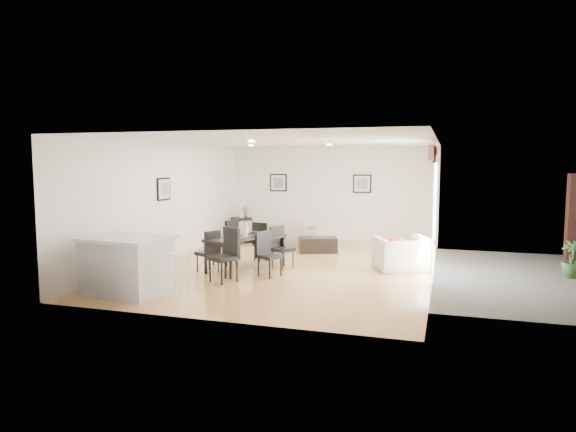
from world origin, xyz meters
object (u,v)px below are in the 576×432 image
(dining_chair_wfar, at_px, (228,239))
(bar_stool, at_px, (177,259))
(armchair, at_px, (402,254))
(dining_chair_head, at_px, (227,251))
(dining_chair_wnear, at_px, (210,249))
(sofa, at_px, (274,232))
(dining_chair_foot, at_px, (262,239))
(dining_table, at_px, (246,240))
(dining_chair_efar, at_px, (280,244))
(side_table, at_px, (241,228))
(coffee_table, at_px, (318,245))
(kitchen_island, at_px, (127,265))
(dining_chair_enear, at_px, (267,251))

(dining_chair_wfar, relative_size, bar_stool, 1.32)
(armchair, relative_size, dining_chair_head, 1.05)
(dining_chair_wnear, xyz_separation_m, dining_chair_wfar, (0.02, 0.86, 0.08))
(sofa, distance_m, armchair, 4.40)
(dining_chair_foot, bearing_deg, armchair, -167.35)
(armchair, relative_size, dining_table, 0.57)
(armchair, xyz_separation_m, dining_table, (-3.13, -0.94, 0.28))
(dining_chair_foot, xyz_separation_m, bar_stool, (-0.23, -3.45, 0.15))
(dining_chair_efar, height_order, side_table, dining_chair_efar)
(coffee_table, height_order, kitchen_island, kitchen_island)
(sofa, xyz_separation_m, dining_chair_head, (0.58, -4.42, 0.24))
(coffee_table, bearing_deg, dining_chair_enear, -116.59)
(dining_chair_wnear, xyz_separation_m, dining_chair_foot, (0.59, 1.51, 0.02))
(armchair, xyz_separation_m, side_table, (-5.00, 3.31, -0.04))
(sofa, relative_size, side_table, 3.78)
(dining_chair_enear, xyz_separation_m, coffee_table, (0.32, 2.92, -0.31))
(armchair, relative_size, side_table, 1.76)
(dining_chair_wfar, height_order, dining_chair_efar, dining_chair_wfar)
(dining_table, height_order, bar_stool, bar_stool)
(dining_chair_wnear, relative_size, dining_chair_wfar, 0.87)
(dining_chair_foot, bearing_deg, bar_stool, 100.85)
(dining_chair_head, xyz_separation_m, kitchen_island, (-1.28, -1.35, -0.07))
(dining_chair_efar, distance_m, side_table, 4.53)
(dining_table, xyz_separation_m, coffee_table, (0.92, 2.52, -0.44))
(dining_chair_enear, bearing_deg, kitchen_island, 161.95)
(dining_chair_enear, bearing_deg, sofa, 41.39)
(dining_chair_enear, bearing_deg, armchair, -37.80)
(sofa, height_order, dining_chair_enear, dining_chair_enear)
(sofa, height_order, bar_stool, bar_stool)
(dining_table, relative_size, dining_chair_head, 1.84)
(dining_chair_wnear, distance_m, dining_chair_head, 0.88)
(dining_chair_efar, bearing_deg, dining_chair_foot, 75.09)
(dining_chair_head, height_order, dining_chair_foot, dining_chair_head)
(dining_chair_efar, xyz_separation_m, kitchen_island, (-1.84, -2.86, 0.00))
(side_table, height_order, kitchen_island, kitchen_island)
(dining_chair_foot, relative_size, side_table, 1.47)
(dining_chair_enear, relative_size, bar_stool, 1.17)
(dining_chair_head, relative_size, kitchen_island, 0.67)
(sofa, xyz_separation_m, dining_chair_enear, (1.15, -3.76, 0.16))
(armchair, bearing_deg, coffee_table, -60.99)
(armchair, bearing_deg, dining_chair_foot, -27.35)
(dining_chair_efar, bearing_deg, bar_stool, -168.29)
(dining_chair_foot, height_order, side_table, dining_chair_foot)
(sofa, relative_size, dining_chair_wnear, 2.66)
(dining_table, xyz_separation_m, side_table, (-1.87, 4.25, -0.33))
(dining_table, height_order, dining_chair_enear, dining_chair_enear)
(armchair, bearing_deg, dining_chair_efar, -14.54)
(coffee_table, xyz_separation_m, side_table, (-2.79, 1.72, 0.12))
(armchair, bearing_deg, sofa, -58.82)
(dining_chair_enear, height_order, coffee_table, dining_chair_enear)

